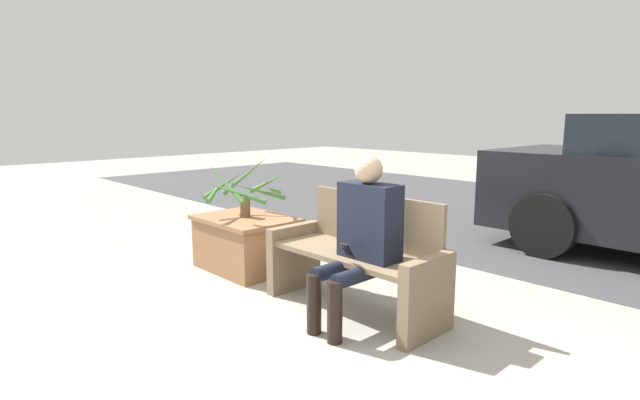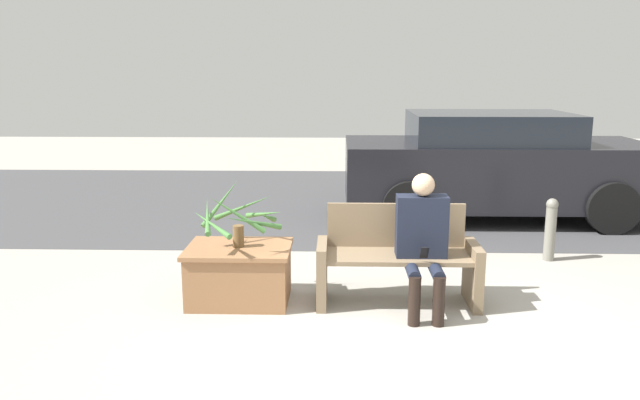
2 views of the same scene
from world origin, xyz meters
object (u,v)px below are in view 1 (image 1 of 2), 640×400
(bench, at_px, (357,258))
(person_seated, at_px, (362,232))
(planter_box, at_px, (246,241))
(potted_plant, at_px, (244,189))

(bench, distance_m, person_seated, 0.39)
(planter_box, height_order, potted_plant, potted_plant)
(person_seated, height_order, potted_plant, person_seated)
(person_seated, xyz_separation_m, potted_plant, (-1.67, 0.14, 0.12))
(bench, bearing_deg, planter_box, -179.06)
(person_seated, distance_m, planter_box, 1.73)
(bench, height_order, potted_plant, potted_plant)
(bench, height_order, person_seated, person_seated)
(person_seated, distance_m, potted_plant, 1.68)
(planter_box, distance_m, potted_plant, 0.53)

